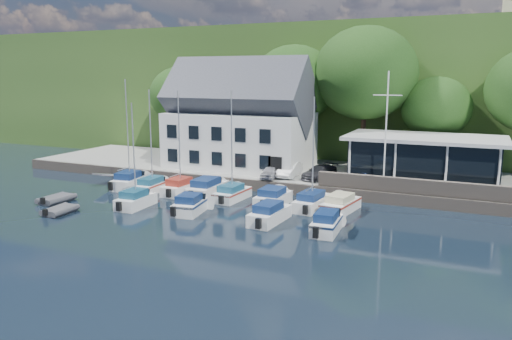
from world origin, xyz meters
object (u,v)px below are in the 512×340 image
(harbor_building, at_px, (240,124))
(boat_r2_2, at_px, (190,203))
(boat_r1_6, at_px, (313,154))
(dinghy_1, at_px, (60,209))
(boat_r1_4, at_px, (232,151))
(car_dgrey, at_px, (320,172))
(boat_r1_3, at_px, (207,187))
(flagpole, at_px, (386,131))
(car_silver, at_px, (271,172))
(car_white, at_px, (290,169))
(boat_r1_1, at_px, (151,146))
(boat_r1_0, at_px, (128,137))
(boat_r2_3, at_px, (270,212))
(boat_r2_4, at_px, (327,221))
(club_pavilion, at_px, (424,160))
(boat_r1_7, at_px, (341,202))
(car_blue, at_px, (361,177))
(dinghy_0, at_px, (56,198))
(boat_r1_2, at_px, (179,143))
(boat_r1_5, at_px, (273,196))
(boat_r2_1, at_px, (134,152))

(harbor_building, bearing_deg, boat_r2_2, -79.35)
(boat_r1_6, xyz_separation_m, dinghy_1, (-16.95, -9.08, -3.99))
(boat_r1_4, xyz_separation_m, boat_r2_2, (-1.09, -4.84, -3.42))
(boat_r1_4, bearing_deg, car_dgrey, 53.40)
(dinghy_1, bearing_deg, boat_r1_3, 49.23)
(boat_r1_4, height_order, boat_r2_2, boat_r1_4)
(flagpole, distance_m, boat_r2_2, 16.75)
(car_silver, height_order, boat_r1_6, boat_r1_6)
(car_white, bearing_deg, boat_r1_1, -150.12)
(boat_r1_0, relative_size, boat_r2_3, 1.57)
(flagpole, distance_m, boat_r1_0, 22.75)
(car_dgrey, bearing_deg, flagpole, -0.01)
(boat_r2_2, distance_m, boat_r2_4, 10.74)
(car_white, height_order, boat_r2_2, car_white)
(club_pavilion, height_order, boat_r1_7, club_pavilion)
(boat_r1_0, bearing_deg, boat_r2_3, -25.95)
(boat_r1_7, bearing_deg, car_blue, 95.94)
(car_silver, height_order, boat_r2_4, car_silver)
(car_silver, bearing_deg, dinghy_0, -146.59)
(car_silver, xyz_separation_m, boat_r2_4, (8.30, -10.28, -0.83))
(club_pavilion, bearing_deg, boat_r1_2, -155.64)
(club_pavilion, bearing_deg, boat_r1_5, -139.80)
(flagpole, xyz_separation_m, boat_r2_2, (-12.61, -9.80, -5.06))
(car_white, relative_size, car_blue, 1.15)
(car_blue, distance_m, boat_r2_1, 19.16)
(car_dgrey, relative_size, boat_r1_3, 0.61)
(car_blue, bearing_deg, flagpole, -5.82)
(boat_r2_1, distance_m, boat_r2_2, 6.05)
(boat_r1_5, height_order, dinghy_1, boat_r1_5)
(boat_r1_5, relative_size, boat_r2_3, 0.92)
(harbor_building, bearing_deg, dinghy_0, -119.96)
(boat_r1_5, bearing_deg, car_blue, 47.03)
(car_silver, bearing_deg, car_white, 39.84)
(flagpole, relative_size, boat_r1_1, 1.16)
(boat_r1_6, xyz_separation_m, boat_r2_1, (-12.83, -5.25, 0.11))
(boat_r1_2, bearing_deg, boat_r1_0, -178.79)
(flagpole, bearing_deg, car_dgrey, 163.98)
(car_white, height_order, boat_r1_6, boat_r1_6)
(car_dgrey, xyz_separation_m, dinghy_0, (-18.36, -13.25, -1.26))
(boat_r1_0, xyz_separation_m, boat_r1_3, (8.04, 0.30, -3.95))
(car_white, height_order, dinghy_1, car_white)
(boat_r1_3, relative_size, boat_r1_4, 0.83)
(boat_r1_0, height_order, boat_r1_6, boat_r1_0)
(boat_r2_1, height_order, dinghy_1, boat_r2_1)
(boat_r1_2, relative_size, boat_r2_3, 1.50)
(car_white, height_order, boat_r2_4, car_white)
(boat_r1_7, bearing_deg, flagpole, 72.73)
(boat_r1_2, xyz_separation_m, boat_r2_2, (3.95, -4.82, -3.79))
(boat_r1_3, xyz_separation_m, dinghy_1, (-7.34, -9.56, -0.45))
(boat_r1_5, height_order, boat_r2_1, boat_r2_1)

